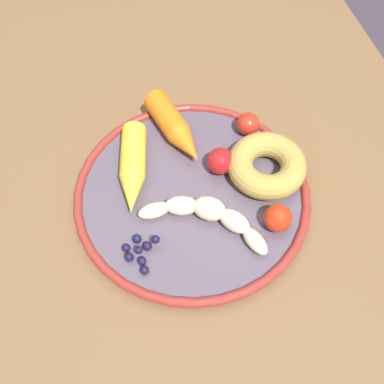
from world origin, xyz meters
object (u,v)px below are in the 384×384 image
at_px(plate, 192,193).
at_px(blueberry_pile, 140,251).
at_px(dining_table, 170,208).
at_px(donut, 267,165).
at_px(tomato_mid, 278,218).
at_px(tomato_far, 248,124).
at_px(banana, 207,215).
at_px(carrot_yellow, 133,168).
at_px(carrot_orange, 175,128).
at_px(tomato_near, 221,161).

height_order(plate, blueberry_pile, blueberry_pile).
relative_size(dining_table, donut, 12.04).
bearing_deg(tomato_mid, tomato_far, -3.23).
bearing_deg(donut, banana, 119.56).
bearing_deg(carrot_yellow, blueberry_pile, 175.12).
bearing_deg(plate, carrot_yellow, 58.80).
bearing_deg(dining_table, blueberry_pile, 154.65).
distance_m(banana, donut, 0.11).
distance_m(dining_table, tomato_far, 0.18).
xyz_separation_m(carrot_yellow, tomato_far, (0.04, -0.17, -0.00)).
height_order(plate, tomato_far, tomato_far).
distance_m(dining_table, blueberry_pile, 0.17).
bearing_deg(carrot_orange, tomato_far, -97.69).
bearing_deg(tomato_near, carrot_yellow, 82.67).
distance_m(banana, carrot_yellow, 0.12).
distance_m(banana, carrot_orange, 0.14).
relative_size(dining_table, banana, 8.47).
relative_size(banana, donut, 1.42).
bearing_deg(dining_table, donut, -105.06).
xyz_separation_m(plate, donut, (0.01, -0.10, 0.02)).
bearing_deg(carrot_orange, plate, -178.79).
height_order(banana, tomato_mid, tomato_mid).
distance_m(plate, banana, 0.05).
bearing_deg(carrot_yellow, tomato_mid, -125.10).
height_order(dining_table, carrot_orange, carrot_orange).
relative_size(carrot_orange, tomato_near, 3.63).
xyz_separation_m(carrot_yellow, tomato_mid, (-0.11, -0.16, 0.00)).
xyz_separation_m(banana, tomato_far, (0.13, -0.09, 0.00)).
height_order(banana, donut, donut).
bearing_deg(carrot_orange, tomato_near, -145.88).
height_order(carrot_orange, blueberry_pile, carrot_orange).
xyz_separation_m(carrot_orange, donut, (-0.09, -0.10, -0.00)).
bearing_deg(donut, carrot_orange, 49.77).
bearing_deg(donut, dining_table, 74.94).
bearing_deg(blueberry_pile, tomato_far, -49.17).
relative_size(donut, tomato_mid, 2.99).
relative_size(carrot_yellow, donut, 1.31).
height_order(donut, tomato_far, donut).
bearing_deg(blueberry_pile, tomato_near, -51.42).
relative_size(banana, tomato_mid, 4.25).
height_order(carrot_yellow, donut, same).
distance_m(dining_table, carrot_orange, 0.13).
height_order(banana, carrot_yellow, carrot_yellow).
relative_size(plate, tomato_far, 9.50).
bearing_deg(tomato_near, blueberry_pile, 128.58).
bearing_deg(plate, donut, -85.33).
distance_m(carrot_orange, carrot_yellow, 0.09).
relative_size(banana, blueberry_pile, 2.79).
bearing_deg(tomato_near, tomato_far, -44.55).
bearing_deg(blueberry_pile, plate, -48.00).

